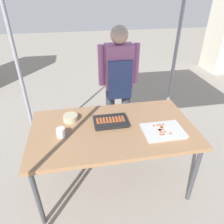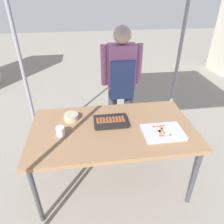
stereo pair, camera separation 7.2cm
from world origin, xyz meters
TOP-DOWN VIEW (x-y plane):
  - ground_plane at (0.00, 0.00)m, footprint 18.00×18.00m
  - stall_table at (0.00, 0.00)m, footprint 1.60×0.90m
  - tray_grilled_sausages at (-0.01, 0.08)m, footprint 0.34×0.24m
  - tray_meat_skewers at (0.45, -0.16)m, footprint 0.38×0.28m
  - condiment_bowl at (-0.41, 0.20)m, footprint 0.15×0.15m
  - drink_cup_near_edge at (-0.50, -0.04)m, footprint 0.08×0.08m
  - vendor_woman at (0.23, 0.82)m, footprint 0.52×0.23m

SIDE VIEW (x-z plane):
  - ground_plane at x=0.00m, z-range 0.00..0.00m
  - stall_table at x=0.00m, z-range 0.32..1.07m
  - tray_meat_skewers at x=0.45m, z-range 0.75..0.79m
  - tray_grilled_sausages at x=-0.01m, z-range 0.75..0.79m
  - condiment_bowl at x=-0.41m, z-range 0.75..0.81m
  - drink_cup_near_edge at x=-0.50m, z-range 0.75..0.83m
  - vendor_woman at x=0.23m, z-range 0.14..1.70m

